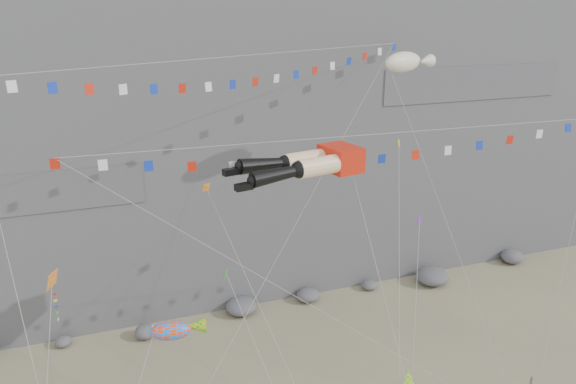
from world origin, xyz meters
name	(u,v)px	position (x,y,z in m)	size (l,w,h in m)	color
talus_boulders	(242,307)	(0.00, 17.00, 0.60)	(60.00, 3.00, 1.20)	slate
legs_kite	(309,164)	(0.67, 4.21, 16.37)	(8.07, 15.08, 21.30)	red
flag_banner_upper	(243,56)	(-1.05, 10.73, 21.64)	(28.35, 21.13, 28.64)	red
flag_banner_lower	(366,135)	(4.13, 4.21, 17.69)	(32.55, 7.22, 20.67)	red
harlequin_kite	(52,281)	(-12.85, 2.73, 12.37)	(2.97, 7.10, 13.98)	red
fish_windsock	(170,331)	(-7.67, 2.19, 8.85)	(7.68, 7.41, 12.42)	#FF3E0D
blimp_windsock	(403,63)	(9.99, 10.37, 20.90)	(4.94, 13.63, 24.31)	#EFE9C5
small_kite_a	(210,196)	(-4.30, 6.92, 14.20)	(4.90, 13.26, 19.82)	orange
small_kite_b	(419,224)	(9.08, 5.63, 11.09)	(7.32, 11.41, 16.97)	purple
small_kite_c	(229,279)	(-4.23, 3.44, 10.57)	(3.35, 11.14, 15.33)	green
small_kite_d	(399,151)	(8.13, 7.16, 15.69)	(7.68, 14.59, 22.44)	yellow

